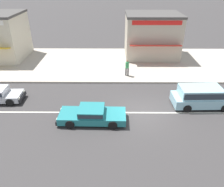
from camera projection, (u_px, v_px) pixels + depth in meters
The scene contains 7 objects.
ground_plane at pixel (141, 113), 15.95m from camera, with size 160.00×160.00×0.00m, color #383535.
lane_centre_stripe at pixel (141, 113), 15.95m from camera, with size 50.40×0.14×0.01m, color silver.
kerb_strip at pixel (132, 63), 24.43m from camera, with size 68.00×10.00×0.15m, color #ADA393.
minivan_pale_blue_0 at pixel (202, 96), 16.39m from camera, with size 4.67×2.02×1.56m.
sedan_teal_2 at pixel (92, 114), 14.81m from camera, with size 4.65×1.92×1.06m.
pedestrian_near_clock at pixel (127, 66), 20.85m from camera, with size 0.34×0.34×1.62m.
shopfront_mid_block at pixel (152, 35), 25.29m from camera, with size 6.12×5.77×4.86m.
Camera 1 is at (-2.03, -13.25, 9.00)m, focal length 35.00 mm.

